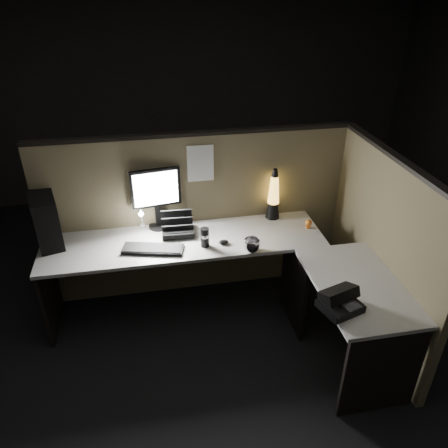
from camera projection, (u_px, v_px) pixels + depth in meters
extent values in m
plane|color=black|center=(215.00, 355.00, 3.46)|extent=(6.00, 6.00, 0.00)
plane|color=#282623|center=(173.00, 93.00, 5.33)|extent=(6.00, 0.00, 6.00)
cube|color=brown|center=(197.00, 217.00, 3.88)|extent=(2.66, 0.06, 1.50)
cube|color=brown|center=(381.00, 253.00, 3.38)|extent=(0.06, 1.66, 1.50)
cube|color=#ACAAA3|center=(184.00, 241.00, 3.59)|extent=(2.30, 0.60, 0.03)
cube|color=#ACAAA3|center=(358.00, 285.00, 3.09)|extent=(0.60, 1.00, 0.03)
cube|color=black|center=(50.00, 292.00, 3.59)|extent=(0.03, 0.55, 0.70)
cube|color=black|center=(382.00, 374.00, 2.87)|extent=(0.55, 0.03, 0.70)
cube|color=black|center=(293.00, 287.00, 3.66)|extent=(0.03, 0.55, 0.70)
cube|color=black|center=(46.00, 219.00, 3.45)|extent=(0.28, 0.43, 0.42)
cylinder|color=black|center=(159.00, 226.00, 3.76)|extent=(0.18, 0.18, 0.01)
cube|color=black|center=(158.00, 214.00, 3.73)|extent=(0.05, 0.05, 0.20)
cube|color=black|center=(156.00, 188.00, 3.60)|extent=(0.41, 0.09, 0.33)
cube|color=white|center=(156.00, 189.00, 3.58)|extent=(0.36, 0.06, 0.28)
cube|color=black|center=(153.00, 249.00, 3.44)|extent=(0.50, 0.27, 0.02)
ellipsoid|color=black|center=(224.00, 242.00, 3.52)|extent=(0.08, 0.06, 0.03)
cube|color=silver|center=(143.00, 225.00, 3.76)|extent=(0.04, 0.05, 0.03)
cylinder|color=silver|center=(141.00, 215.00, 3.71)|extent=(0.01, 0.01, 0.17)
cylinder|color=silver|center=(141.00, 210.00, 3.62)|extent=(0.01, 0.11, 0.01)
sphere|color=white|center=(141.00, 214.00, 3.57)|extent=(0.04, 0.04, 0.04)
cube|color=black|center=(178.00, 230.00, 3.66)|extent=(0.27, 0.24, 0.05)
cube|color=black|center=(178.00, 228.00, 3.61)|extent=(0.26, 0.03, 0.09)
cube|color=black|center=(176.00, 217.00, 3.69)|extent=(0.26, 0.03, 0.18)
cone|color=black|center=(273.00, 210.00, 3.88)|extent=(0.12, 0.12, 0.15)
cone|color=#FDBD42|center=(274.00, 190.00, 3.78)|extent=(0.10, 0.10, 0.25)
sphere|color=#8D3814|center=(273.00, 198.00, 3.82)|extent=(0.05, 0.05, 0.05)
sphere|color=#8D3814|center=(274.00, 188.00, 3.77)|extent=(0.04, 0.04, 0.04)
cone|color=black|center=(275.00, 173.00, 3.70)|extent=(0.06, 0.06, 0.07)
cylinder|color=black|center=(205.00, 237.00, 3.46)|extent=(0.07, 0.07, 0.16)
imported|color=#BCBBC2|center=(252.00, 245.00, 3.41)|extent=(0.17, 0.17, 0.10)
sphere|color=orange|center=(309.00, 223.00, 3.73)|extent=(0.06, 0.06, 0.06)
cube|color=white|center=(200.00, 163.00, 3.59)|extent=(0.22, 0.00, 0.31)
cube|color=black|center=(340.00, 306.00, 2.84)|extent=(0.30, 0.28, 0.05)
cube|color=black|center=(339.00, 294.00, 2.84)|extent=(0.28, 0.21, 0.11)
cube|color=black|center=(333.00, 309.00, 2.76)|extent=(0.11, 0.19, 0.04)
cube|color=#3F3F42|center=(351.00, 305.00, 2.80)|extent=(0.13, 0.13, 0.00)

